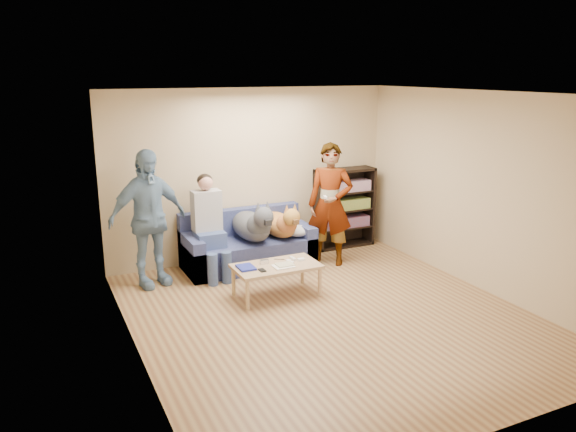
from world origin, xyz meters
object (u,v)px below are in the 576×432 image
person_seated (209,222)px  bookshelf (344,206)px  sofa (247,247)px  person_standing_right (330,204)px  person_standing_left (148,219)px  dog_tan (281,224)px  dog_gray (253,225)px  notebook_blue (246,267)px  coffee_table (277,268)px  camera_silver (264,262)px

person_seated → bookshelf: bearing=8.5°
person_seated → sofa: bearing=11.6°
person_standing_right → person_seated: person_standing_right is taller
person_standing_left → bookshelf: size_ratio=1.43×
dog_tan → dog_gray: bearing=179.1°
notebook_blue → coffee_table: size_ratio=0.24×
dog_gray → coffee_table: size_ratio=1.16×
person_standing_right → dog_gray: size_ratio=1.43×
notebook_blue → person_seated: person_seated is taller
notebook_blue → sofa: (0.48, 1.20, -0.15)m
dog_gray → camera_silver: bearing=-103.8°
person_standing_right → notebook_blue: bearing=-115.9°
person_standing_right → person_standing_left: (-2.63, 0.26, 0.02)m
person_standing_left → person_seated: bearing=-12.1°
person_standing_right → person_seated: size_ratio=1.24×
coffee_table → person_seated: bearing=115.4°
sofa → coffee_table: (-0.08, -1.25, 0.09)m
camera_silver → coffee_table: bearing=-45.0°
dog_gray → notebook_blue: bearing=-116.5°
person_seated → coffee_table: person_seated is taller
person_seated → dog_tan: size_ratio=1.26×
camera_silver → bookshelf: 2.43m
dog_tan → coffee_table: (-0.56, -1.08, -0.26)m
sofa → dog_tan: 0.62m
person_standing_right → dog_tan: person_standing_right is taller
dog_tan → coffee_table: dog_tan is taller
notebook_blue → person_seated: size_ratio=0.18×
person_standing_left → dog_gray: bearing=-14.6°
sofa → person_seated: bearing=-168.4°
coffee_table → sofa: bearing=86.3°
sofa → person_seated: 0.80m
notebook_blue → dog_gray: dog_gray is taller
sofa → person_seated: (-0.61, -0.13, 0.49)m
dog_tan → person_seated: bearing=177.8°
person_seated → coffee_table: 1.31m
person_seated → dog_gray: size_ratio=1.15×
person_standing_left → notebook_blue: bearing=-61.2°
person_standing_right → coffee_table: person_standing_right is taller
camera_silver → person_seated: person_seated is taller
sofa → coffee_table: sofa is taller
person_standing_left → camera_silver: (1.27, -0.96, -0.49)m
notebook_blue → bookshelf: bearing=32.2°
dog_gray → person_standing_right: bearing=-13.0°
person_standing_right → bookshelf: 0.94m
person_standing_left → notebook_blue: person_standing_left is taller
person_seated → dog_gray: 0.66m
person_seated → coffee_table: size_ratio=1.34×
notebook_blue → dog_tan: size_ratio=0.22×
person_standing_right → person_standing_left: person_standing_left is taller
person_standing_right → coffee_table: 1.59m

